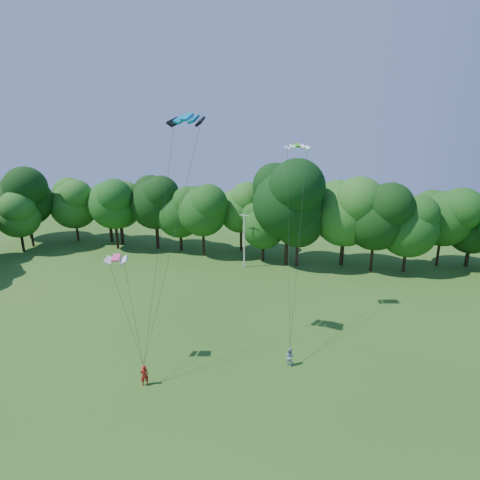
# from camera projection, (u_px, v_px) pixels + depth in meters

# --- Properties ---
(ground) EXTENTS (160.00, 160.00, 0.00)m
(ground) POSITION_uv_depth(u_px,v_px,m) (213.00, 446.00, 22.44)
(ground) COLOR #2C5818
(ground) RESTS_ON ground
(utility_pole) EXTENTS (1.47, 0.57, 7.64)m
(utility_pole) POSITION_uv_depth(u_px,v_px,m) (244.00, 240.00, 51.59)
(utility_pole) COLOR silver
(utility_pole) RESTS_ON ground
(kite_flyer_left) EXTENTS (0.73, 0.68, 1.68)m
(kite_flyer_left) POSITION_uv_depth(u_px,v_px,m) (144.00, 375.00, 27.72)
(kite_flyer_left) COLOR #B31D17
(kite_flyer_left) RESTS_ON ground
(kite_flyer_right) EXTENTS (0.91, 0.82, 1.52)m
(kite_flyer_right) POSITION_uv_depth(u_px,v_px,m) (290.00, 356.00, 30.19)
(kite_flyer_right) COLOR #8CADC3
(kite_flyer_right) RESTS_ON ground
(kite_teal) EXTENTS (3.03, 1.70, 0.68)m
(kite_teal) POSITION_uv_depth(u_px,v_px,m) (187.00, 117.00, 28.79)
(kite_teal) COLOR #057AA4
(kite_teal) RESTS_ON ground
(kite_green) EXTENTS (2.49, 1.59, 0.38)m
(kite_green) POSITION_uv_depth(u_px,v_px,m) (297.00, 145.00, 34.79)
(kite_green) COLOR green
(kite_green) RESTS_ON ground
(kite_pink) EXTENTS (1.85, 1.19, 0.40)m
(kite_pink) POSITION_uv_depth(u_px,v_px,m) (116.00, 258.00, 28.16)
(kite_pink) COLOR #FF468D
(kite_pink) RESTS_ON ground
(tree_back_west) EXTENTS (8.36, 8.36, 12.16)m
(tree_back_west) POSITION_uv_depth(u_px,v_px,m) (114.00, 203.00, 59.22)
(tree_back_west) COLOR #392117
(tree_back_west) RESTS_ON ground
(tree_back_center) EXTENTS (10.58, 10.58, 15.40)m
(tree_back_center) POSITION_uv_depth(u_px,v_px,m) (288.00, 198.00, 51.01)
(tree_back_center) COLOR black
(tree_back_center) RESTS_ON ground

